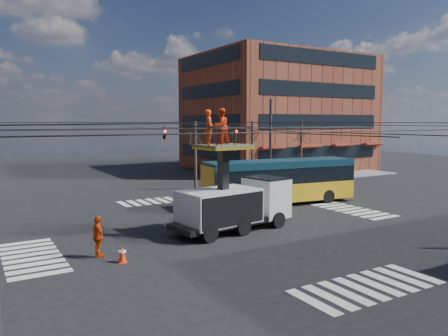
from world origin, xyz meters
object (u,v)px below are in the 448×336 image
at_px(worker_ground, 98,237).
at_px(utility_truck, 235,192).
at_px(flagger, 269,199).
at_px(traffic_cone, 122,254).
at_px(city_bus, 280,180).

bearing_deg(worker_ground, utility_truck, -85.20).
height_order(worker_ground, flagger, worker_ground).
bearing_deg(flagger, utility_truck, -91.63).
distance_m(traffic_cone, flagger, 12.54).
bearing_deg(utility_truck, city_bus, 26.78).
bearing_deg(flagger, worker_ground, -105.89).
xyz_separation_m(traffic_cone, flagger, (11.47, 5.02, 0.55)).
bearing_deg(utility_truck, worker_ground, -180.00).
height_order(city_bus, worker_ground, city_bus).
bearing_deg(city_bus, utility_truck, -138.68).
relative_size(utility_truck, flagger, 3.96).
xyz_separation_m(city_bus, traffic_cone, (-13.92, -7.06, -1.36)).
distance_m(utility_truck, city_bus, 8.34).
xyz_separation_m(city_bus, flagger, (-2.44, -2.04, -0.81)).
height_order(traffic_cone, worker_ground, worker_ground).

